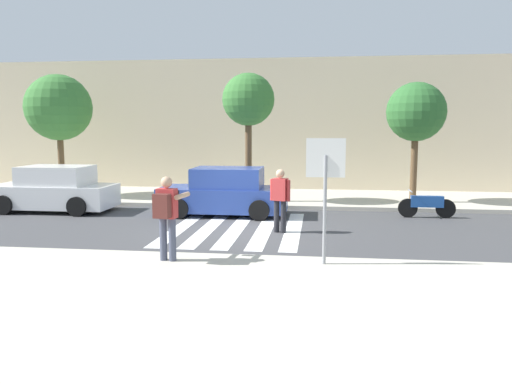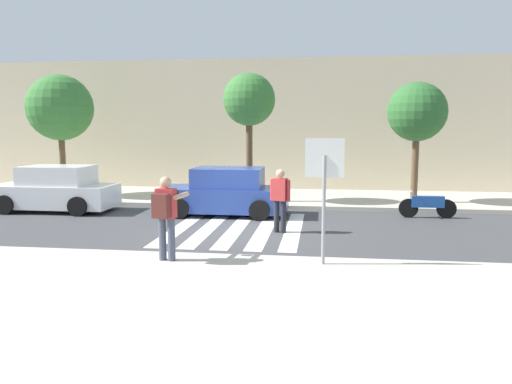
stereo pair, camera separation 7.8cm
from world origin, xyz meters
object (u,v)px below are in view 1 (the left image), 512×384
(parked_car_white, at_px, (54,190))
(parked_car_blue, at_px, (225,193))
(stop_sign, at_px, (325,173))
(motorcycle, at_px, (427,205))
(photographer_with_backpack, at_px, (167,211))
(street_tree_west, at_px, (59,108))
(pedestrian_crossing, at_px, (280,197))
(street_tree_center, at_px, (248,101))
(street_tree_east, at_px, (416,113))

(parked_car_white, distance_m, parked_car_blue, 5.89)
(stop_sign, height_order, motorcycle, stop_sign)
(photographer_with_backpack, bearing_deg, street_tree_west, 128.27)
(parked_car_blue, distance_m, street_tree_west, 8.15)
(parked_car_white, bearing_deg, pedestrian_crossing, -17.57)
(stop_sign, height_order, street_tree_west, street_tree_west)
(parked_car_white, bearing_deg, street_tree_west, 113.47)
(motorcycle, bearing_deg, parked_car_white, -178.60)
(motorcycle, xyz_separation_m, street_tree_west, (-13.52, 2.49, 3.18))
(motorcycle, xyz_separation_m, street_tree_center, (-5.95, 1.89, 3.37))
(parked_car_white, height_order, street_tree_west, street_tree_west)
(stop_sign, relative_size, photographer_with_backpack, 1.45)
(street_tree_west, relative_size, street_tree_east, 1.10)
(street_tree_east, bearing_deg, parked_car_blue, -156.97)
(street_tree_east, bearing_deg, pedestrian_crossing, -130.29)
(parked_car_blue, bearing_deg, pedestrian_crossing, -51.40)
(stop_sign, height_order, street_tree_center, street_tree_center)
(parked_car_white, relative_size, street_tree_west, 0.86)
(parked_car_blue, bearing_deg, street_tree_east, 23.03)
(parked_car_white, distance_m, street_tree_west, 4.18)
(photographer_with_backpack, distance_m, parked_car_blue, 6.21)
(parked_car_white, distance_m, motorcycle, 12.32)
(photographer_with_backpack, height_order, motorcycle, photographer_with_backpack)
(stop_sign, xyz_separation_m, street_tree_west, (-10.25, 8.81, 1.64))
(pedestrian_crossing, relative_size, street_tree_center, 0.37)
(stop_sign, bearing_deg, photographer_with_backpack, -176.83)
(street_tree_west, height_order, street_tree_east, street_tree_west)
(photographer_with_backpack, relative_size, parked_car_white, 0.42)
(street_tree_west, bearing_deg, parked_car_blue, -21.42)
(motorcycle, height_order, street_tree_west, street_tree_west)
(photographer_with_backpack, relative_size, street_tree_east, 0.40)
(stop_sign, distance_m, photographer_with_backpack, 3.26)
(street_tree_center, bearing_deg, parked_car_white, -161.02)
(parked_car_white, bearing_deg, stop_sign, -33.67)
(stop_sign, distance_m, parked_car_blue, 6.91)
(stop_sign, xyz_separation_m, street_tree_center, (-2.68, 8.21, 1.83))
(motorcycle, bearing_deg, street_tree_center, 162.39)
(parked_car_white, xyz_separation_m, street_tree_east, (12.32, 2.73, 2.64))
(stop_sign, distance_m, street_tree_center, 8.83)
(street_tree_center, bearing_deg, street_tree_east, 5.21)
(parked_car_white, relative_size, street_tree_east, 0.95)
(pedestrian_crossing, bearing_deg, stop_sign, -71.87)
(pedestrian_crossing, height_order, street_tree_east, street_tree_east)
(parked_car_white, xyz_separation_m, street_tree_west, (-1.21, 2.79, 2.87))
(pedestrian_crossing, distance_m, parked_car_white, 8.28)
(pedestrian_crossing, xyz_separation_m, motorcycle, (4.43, 2.80, -0.56))
(parked_car_blue, bearing_deg, street_tree_center, 77.89)
(stop_sign, relative_size, pedestrian_crossing, 1.45)
(parked_car_blue, height_order, street_tree_west, street_tree_west)
(parked_car_white, height_order, street_tree_center, street_tree_center)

